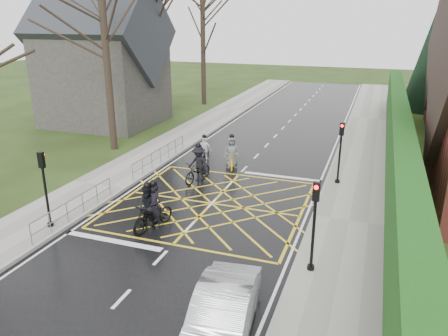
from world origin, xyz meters
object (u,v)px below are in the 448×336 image
Objects in this scene: cyclist_mid at (198,167)px; cyclist_lead at (231,156)px; cyclist_rear at (154,213)px; cyclist_front at (204,153)px; car at (222,315)px; cyclist_back at (148,212)px.

cyclist_mid is 2.72m from cyclist_lead.
cyclist_rear reaches higher than cyclist_mid.
cyclist_front is 0.40× the size of car.
cyclist_rear is 6.83m from car.
cyclist_rear is 0.52× the size of car.
cyclist_back is 0.48× the size of car.
cyclist_lead is (1.74, -0.25, 0.04)m from cyclist_front.
car is at bearing -31.12° from cyclist_rear.
cyclist_mid is 1.04× the size of cyclist_lead.
cyclist_mid reaches higher than cyclist_back.
cyclist_lead is (0.70, 8.16, -0.08)m from cyclist_back.
cyclist_back is at bearing -75.00° from cyclist_mid.
cyclist_front is at bearing 107.16° from car.
cyclist_back is 8.19m from cyclist_lead.
cyclist_rear is 0.25m from cyclist_back.
cyclist_back reaches higher than cyclist_lead.
cyclist_lead is (0.91, 2.56, -0.07)m from cyclist_mid.
cyclist_lead is (0.51, 8.03, 0.01)m from cyclist_rear.
cyclist_lead is at bearing -9.58° from cyclist_front.
cyclist_back is 6.87m from car.
cyclist_rear is at bearing -115.90° from cyclist_lead.
cyclist_rear is at bearing 39.63° from cyclist_back.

